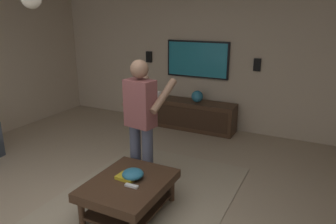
# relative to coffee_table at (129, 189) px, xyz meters

# --- Properties ---
(wall_back_tv) EXTENTS (0.10, 6.90, 2.66)m
(wall_back_tv) POSITION_rel_coffee_table_xyz_m (3.20, 0.16, 1.04)
(wall_back_tv) COLOR #C6B299
(wall_back_tv) RESTS_ON ground
(area_rug) EXTENTS (2.87, 1.95, 0.01)m
(area_rug) POSITION_rel_coffee_table_xyz_m (0.20, -0.00, -0.29)
(area_rug) COLOR tan
(area_rug) RESTS_ON ground
(coffee_table) EXTENTS (1.00, 0.80, 0.40)m
(coffee_table) POSITION_rel_coffee_table_xyz_m (0.00, 0.00, 0.00)
(coffee_table) COLOR #422B1C
(coffee_table) RESTS_ON ground
(media_console) EXTENTS (0.45, 1.70, 0.55)m
(media_console) POSITION_rel_coffee_table_xyz_m (2.87, 0.45, -0.02)
(media_console) COLOR #422B1C
(media_console) RESTS_ON ground
(tv) EXTENTS (0.05, 1.24, 0.70)m
(tv) POSITION_rel_coffee_table_xyz_m (3.11, 0.45, 1.02)
(tv) COLOR black
(person_standing) EXTENTS (0.59, 0.60, 1.64)m
(person_standing) POSITION_rel_coffee_table_xyz_m (0.60, 0.18, 0.64)
(person_standing) COLOR #4C5166
(person_standing) RESTS_ON ground
(bowl) EXTENTS (0.24, 0.24, 0.11)m
(bowl) POSITION_rel_coffee_table_xyz_m (0.07, -0.02, 0.16)
(bowl) COLOR teal
(bowl) RESTS_ON coffee_table
(remote_white) EXTENTS (0.05, 0.15, 0.02)m
(remote_white) POSITION_rel_coffee_table_xyz_m (-0.09, -0.10, 0.12)
(remote_white) COLOR white
(remote_white) RESTS_ON coffee_table
(book) EXTENTS (0.17, 0.23, 0.04)m
(book) POSITION_rel_coffee_table_xyz_m (0.03, 0.04, 0.12)
(book) COLOR gold
(book) RESTS_ON coffee_table
(vase_round) EXTENTS (0.22, 0.22, 0.22)m
(vase_round) POSITION_rel_coffee_table_xyz_m (2.85, 0.33, 0.36)
(vase_round) COLOR teal
(vase_round) RESTS_ON media_console
(wall_speaker_left) EXTENTS (0.06, 0.12, 0.22)m
(wall_speaker_left) POSITION_rel_coffee_table_xyz_m (3.12, -0.68, 0.99)
(wall_speaker_left) COLOR black
(wall_speaker_right) EXTENTS (0.06, 0.12, 0.22)m
(wall_speaker_right) POSITION_rel_coffee_table_xyz_m (3.12, 1.51, 1.01)
(wall_speaker_right) COLOR black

